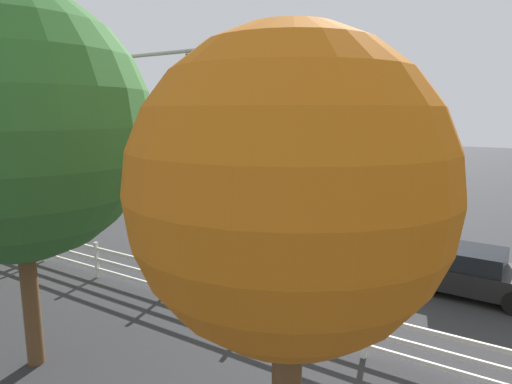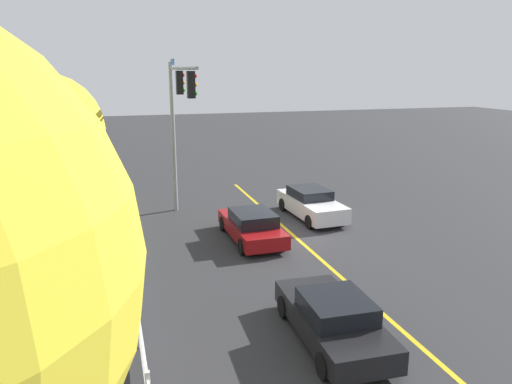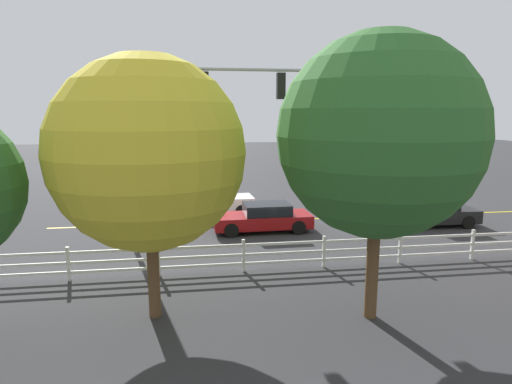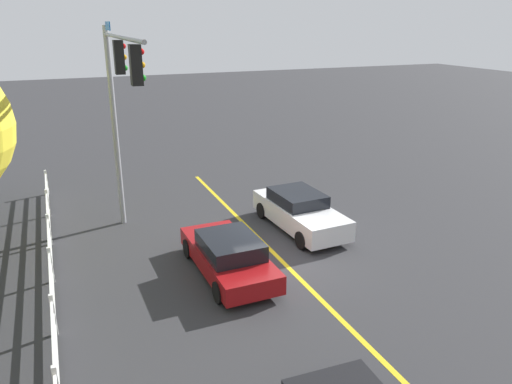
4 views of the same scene
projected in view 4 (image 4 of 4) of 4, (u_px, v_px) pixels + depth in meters
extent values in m
plane|color=#2D2D30|center=(281.00, 260.00, 16.45)|extent=(120.00, 120.00, 0.00)
cube|color=gold|center=(346.00, 324.00, 12.96)|extent=(28.00, 0.16, 0.01)
cylinder|color=gray|center=(115.00, 130.00, 18.28)|extent=(0.20, 0.20, 7.38)
cylinder|color=gray|center=(121.00, 37.00, 14.05)|extent=(7.14, 0.12, 0.12)
cube|color=#0C59B2|center=(108.00, 26.00, 16.28)|extent=(1.10, 0.03, 0.28)
cube|color=black|center=(119.00, 57.00, 14.91)|extent=(0.32, 0.28, 1.00)
sphere|color=red|center=(123.00, 46.00, 14.86)|extent=(0.17, 0.17, 0.17)
sphere|color=orange|center=(124.00, 57.00, 14.96)|extent=(0.17, 0.17, 0.17)
sphere|color=#148C19|center=(125.00, 68.00, 15.07)|extent=(0.17, 0.17, 0.17)
cube|color=black|center=(136.00, 65.00, 12.33)|extent=(0.32, 0.28, 1.00)
sphere|color=red|center=(141.00, 52.00, 12.28)|extent=(0.17, 0.17, 0.17)
sphere|color=orange|center=(142.00, 65.00, 12.38)|extent=(0.17, 0.17, 0.17)
sphere|color=#148C19|center=(143.00, 78.00, 12.49)|extent=(0.17, 0.17, 0.17)
cube|color=maroon|center=(228.00, 258.00, 15.47)|extent=(4.55, 1.88, 0.57)
cube|color=black|center=(230.00, 245.00, 15.09)|extent=(2.14, 1.66, 0.50)
cylinder|color=black|center=(188.00, 248.00, 16.54)|extent=(0.64, 0.23, 0.64)
cylinder|color=black|center=(235.00, 240.00, 17.18)|extent=(0.64, 0.23, 0.64)
cylinder|color=black|center=(219.00, 292.00, 13.88)|extent=(0.64, 0.23, 0.64)
cylinder|color=black|center=(273.00, 280.00, 14.51)|extent=(0.64, 0.23, 0.64)
cube|color=silver|center=(300.00, 214.00, 18.74)|extent=(4.69, 2.00, 0.74)
cube|color=black|center=(297.00, 197.00, 18.74)|extent=(2.17, 1.70, 0.46)
cylinder|color=black|center=(342.00, 232.00, 17.83)|extent=(0.65, 0.25, 0.64)
cylinder|color=black|center=(302.00, 240.00, 17.16)|extent=(0.65, 0.25, 0.64)
cylinder|color=black|center=(298.00, 204.00, 20.50)|extent=(0.65, 0.25, 0.64)
cylinder|color=black|center=(262.00, 210.00, 19.83)|extent=(0.65, 0.25, 0.64)
cube|color=white|center=(53.00, 315.00, 12.36)|extent=(0.10, 0.10, 1.15)
cube|color=white|center=(51.00, 265.00, 14.88)|extent=(0.10, 0.10, 1.15)
cube|color=white|center=(49.00, 229.00, 17.40)|extent=(0.10, 0.10, 1.15)
cube|color=white|center=(48.00, 203.00, 19.92)|extent=(0.10, 0.10, 1.15)
cube|color=white|center=(47.00, 182.00, 22.44)|extent=(0.10, 0.10, 1.15)
cube|color=white|center=(53.00, 334.00, 10.98)|extent=(26.00, 0.06, 0.09)
cube|color=white|center=(55.00, 347.00, 11.09)|extent=(26.00, 0.06, 0.09)
cube|color=white|center=(57.00, 359.00, 11.20)|extent=(26.00, 0.06, 0.09)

